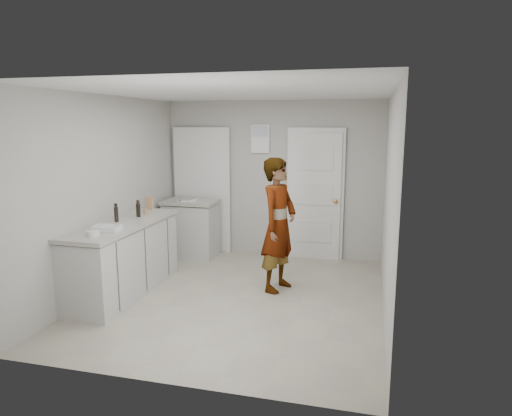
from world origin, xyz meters
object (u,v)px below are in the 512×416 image
(oil_cruet_a, at_px, (138,209))
(baking_dish, at_px, (107,228))
(cake_mix_box, at_px, (150,203))
(person, at_px, (279,225))
(oil_cruet_b, at_px, (116,213))
(spice_jar, at_px, (145,212))
(egg_bowl, at_px, (93,233))

(oil_cruet_a, bearing_deg, baking_dish, -88.39)
(cake_mix_box, bearing_deg, baking_dish, -73.79)
(person, height_order, oil_cruet_b, person)
(oil_cruet_a, distance_m, baking_dish, 0.80)
(person, relative_size, oil_cruet_a, 7.52)
(cake_mix_box, relative_size, spice_jar, 2.28)
(cake_mix_box, xyz_separation_m, baking_dish, (0.13, -1.33, -0.06))
(oil_cruet_b, relative_size, egg_bowl, 1.75)
(baking_dish, bearing_deg, egg_bowl, -90.62)
(cake_mix_box, height_order, oil_cruet_b, oil_cruet_b)
(oil_cruet_b, bearing_deg, egg_bowl, -79.46)
(cake_mix_box, bearing_deg, spice_jar, -60.95)
(person, xyz_separation_m, spice_jar, (-1.82, -0.10, 0.10))
(person, relative_size, baking_dish, 5.13)
(oil_cruet_b, bearing_deg, person, 17.40)
(spice_jar, xyz_separation_m, baking_dish, (0.00, -0.95, -0.01))
(person, bearing_deg, egg_bowl, 143.11)
(egg_bowl, bearing_deg, oil_cruet_b, 100.54)
(oil_cruet_a, xyz_separation_m, oil_cruet_b, (-0.11, -0.36, 0.01))
(cake_mix_box, xyz_separation_m, egg_bowl, (0.13, -1.59, -0.06))
(oil_cruet_b, height_order, egg_bowl, oil_cruet_b)
(spice_jar, distance_m, baking_dish, 0.95)
(person, bearing_deg, oil_cruet_b, 124.84)
(oil_cruet_b, bearing_deg, cake_mix_box, 89.85)
(egg_bowl, bearing_deg, spice_jar, 89.99)
(person, bearing_deg, cake_mix_box, 99.23)
(person, distance_m, baking_dish, 2.10)
(spice_jar, height_order, egg_bowl, spice_jar)
(cake_mix_box, height_order, oil_cruet_a, oil_cruet_a)
(egg_bowl, bearing_deg, cake_mix_box, 94.57)
(oil_cruet_a, xyz_separation_m, baking_dish, (0.02, -0.79, -0.08))
(spice_jar, relative_size, oil_cruet_b, 0.33)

